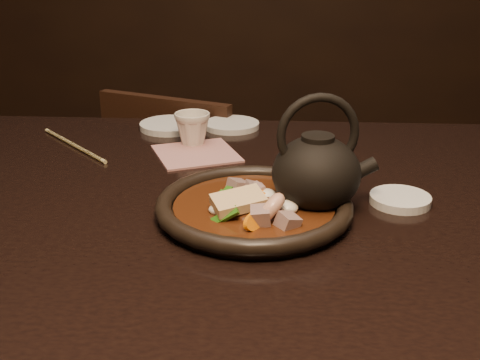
# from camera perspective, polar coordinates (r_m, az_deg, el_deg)

# --- Properties ---
(table) EXTENTS (1.60, 0.90, 0.75)m
(table) POSITION_cam_1_polar(r_m,az_deg,el_deg) (1.00, -3.91, -5.65)
(table) COLOR black
(table) RESTS_ON floor
(chair) EXTENTS (0.48, 0.48, 0.79)m
(chair) POSITION_cam_1_polar(r_m,az_deg,el_deg) (1.66, -4.76, -3.51)
(chair) COLOR black
(chair) RESTS_ON floor
(plate) EXTENTS (0.29, 0.29, 0.03)m
(plate) POSITION_cam_1_polar(r_m,az_deg,el_deg) (0.89, 1.32, -2.60)
(plate) COLOR black
(plate) RESTS_ON table
(stirfry) EXTENTS (0.17, 0.18, 0.07)m
(stirfry) POSITION_cam_1_polar(r_m,az_deg,el_deg) (0.89, 1.62, -2.37)
(stirfry) COLOR #37190A
(stirfry) RESTS_ON plate
(soy_dish) EXTENTS (0.09, 0.09, 0.01)m
(soy_dish) POSITION_cam_1_polar(r_m,az_deg,el_deg) (0.97, 14.94, -1.79)
(soy_dish) COLOR silver
(soy_dish) RESTS_ON table
(saucer_left) EXTENTS (0.13, 0.13, 0.01)m
(saucer_left) POSITION_cam_1_polar(r_m,az_deg,el_deg) (1.33, -6.65, 5.15)
(saucer_left) COLOR silver
(saucer_left) RESTS_ON table
(saucer_right) EXTENTS (0.12, 0.12, 0.01)m
(saucer_right) POSITION_cam_1_polar(r_m,az_deg,el_deg) (1.33, -0.80, 5.24)
(saucer_right) COLOR silver
(saucer_right) RESTS_ON table
(tea_cup) EXTENTS (0.08, 0.08, 0.07)m
(tea_cup) POSITION_cam_1_polar(r_m,az_deg,el_deg) (1.21, -4.53, 4.95)
(tea_cup) COLOR beige
(tea_cup) RESTS_ON table
(chopsticks) EXTENTS (0.19, 0.20, 0.01)m
(chopsticks) POSITION_cam_1_polar(r_m,az_deg,el_deg) (1.25, -15.49, 3.22)
(chopsticks) COLOR tan
(chopsticks) RESTS_ON table
(napkin) EXTENTS (0.19, 0.19, 0.00)m
(napkin) POSITION_cam_1_polar(r_m,az_deg,el_deg) (1.16, -4.17, 2.52)
(napkin) COLOR #AE716B
(napkin) RESTS_ON table
(teapot) EXTENTS (0.16, 0.13, 0.18)m
(teapot) POSITION_cam_1_polar(r_m,az_deg,el_deg) (0.90, 7.30, 1.00)
(teapot) COLOR black
(teapot) RESTS_ON table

